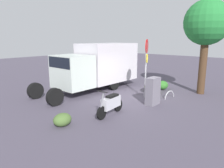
{
  "coord_description": "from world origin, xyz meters",
  "views": [
    {
      "loc": [
        9.25,
        6.51,
        3.31
      ],
      "look_at": [
        1.04,
        -0.79,
        0.91
      ],
      "focal_mm": 33.79,
      "sensor_mm": 36.0,
      "label": 1
    }
  ],
  "objects_px": {
    "utility_cabinet": "(153,91)",
    "box_truck_near": "(98,65)",
    "motorcycle": "(111,103)",
    "street_tree": "(207,24)",
    "bike_rack_hoop": "(169,98)",
    "stop_sign": "(146,59)"
  },
  "relations": [
    {
      "from": "bike_rack_hoop",
      "to": "box_truck_near",
      "type": "bearing_deg",
      "value": -75.83
    },
    {
      "from": "box_truck_near",
      "to": "street_tree",
      "type": "relative_size",
      "value": 1.33
    },
    {
      "from": "street_tree",
      "to": "utility_cabinet",
      "type": "bearing_deg",
      "value": -15.23
    },
    {
      "from": "motorcycle",
      "to": "utility_cabinet",
      "type": "bearing_deg",
      "value": 159.88
    },
    {
      "from": "motorcycle",
      "to": "bike_rack_hoop",
      "type": "distance_m",
      "value": 4.28
    },
    {
      "from": "box_truck_near",
      "to": "motorcycle",
      "type": "relative_size",
      "value": 4.02
    },
    {
      "from": "motorcycle",
      "to": "bike_rack_hoop",
      "type": "height_order",
      "value": "motorcycle"
    },
    {
      "from": "motorcycle",
      "to": "bike_rack_hoop",
      "type": "xyz_separation_m",
      "value": [
        -4.19,
        0.7,
        -0.52
      ]
    },
    {
      "from": "box_truck_near",
      "to": "bike_rack_hoop",
      "type": "distance_m",
      "value": 5.0
    },
    {
      "from": "stop_sign",
      "to": "bike_rack_hoop",
      "type": "distance_m",
      "value": 2.58
    },
    {
      "from": "utility_cabinet",
      "to": "bike_rack_hoop",
      "type": "distance_m",
      "value": 1.82
    },
    {
      "from": "box_truck_near",
      "to": "utility_cabinet",
      "type": "xyz_separation_m",
      "value": [
        0.52,
        4.48,
        -0.93
      ]
    },
    {
      "from": "street_tree",
      "to": "utility_cabinet",
      "type": "relative_size",
      "value": 3.93
    },
    {
      "from": "box_truck_near",
      "to": "street_tree",
      "type": "xyz_separation_m",
      "value": [
        -3.32,
        5.53,
        2.47
      ]
    },
    {
      "from": "box_truck_near",
      "to": "street_tree",
      "type": "bearing_deg",
      "value": 121.01
    },
    {
      "from": "stop_sign",
      "to": "bike_rack_hoop",
      "type": "bearing_deg",
      "value": 129.33
    },
    {
      "from": "utility_cabinet",
      "to": "box_truck_near",
      "type": "bearing_deg",
      "value": -96.66
    },
    {
      "from": "motorcycle",
      "to": "street_tree",
      "type": "relative_size",
      "value": 0.33
    },
    {
      "from": "street_tree",
      "to": "utility_cabinet",
      "type": "height_order",
      "value": "street_tree"
    },
    {
      "from": "motorcycle",
      "to": "utility_cabinet",
      "type": "relative_size",
      "value": 1.3
    },
    {
      "from": "box_truck_near",
      "to": "street_tree",
      "type": "distance_m",
      "value": 6.91
    },
    {
      "from": "utility_cabinet",
      "to": "bike_rack_hoop",
      "type": "xyz_separation_m",
      "value": [
        -1.68,
        0.1,
        -0.7
      ]
    }
  ]
}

